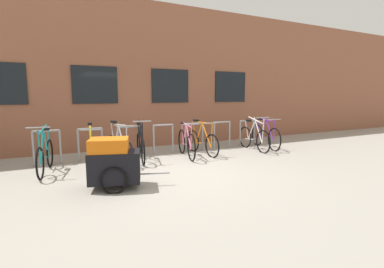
{
  "coord_description": "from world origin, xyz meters",
  "views": [
    {
      "loc": [
        -2.44,
        -5.72,
        1.7
      ],
      "look_at": [
        1.21,
        1.6,
        0.57
      ],
      "focal_mm": 26.58,
      "sensor_mm": 36.0,
      "label": 1
    }
  ],
  "objects_px": {
    "bicycle_orange": "(202,141)",
    "bicycle_teal": "(45,155)",
    "bicycle_black": "(141,146)",
    "bicycle_yellow": "(91,151)",
    "bicycle_silver": "(119,149)",
    "bike_trailer": "(114,162)",
    "bicycle_pink": "(186,143)",
    "bicycle_white": "(254,138)",
    "bicycle_purple": "(265,136)"
  },
  "relations": [
    {
      "from": "bicycle_yellow",
      "to": "bike_trailer",
      "type": "distance_m",
      "value": 1.85
    },
    {
      "from": "bicycle_black",
      "to": "bicycle_pink",
      "type": "relative_size",
      "value": 0.95
    },
    {
      "from": "bicycle_black",
      "to": "bicycle_silver",
      "type": "relative_size",
      "value": 1.03
    },
    {
      "from": "bicycle_teal",
      "to": "bicycle_pink",
      "type": "height_order",
      "value": "bicycle_teal"
    },
    {
      "from": "bicycle_orange",
      "to": "bicycle_yellow",
      "type": "height_order",
      "value": "bicycle_yellow"
    },
    {
      "from": "bicycle_white",
      "to": "bicycle_black",
      "type": "distance_m",
      "value": 3.55
    },
    {
      "from": "bicycle_teal",
      "to": "bicycle_yellow",
      "type": "bearing_deg",
      "value": 5.33
    },
    {
      "from": "bicycle_black",
      "to": "bike_trailer",
      "type": "relative_size",
      "value": 1.12
    },
    {
      "from": "bicycle_silver",
      "to": "bicycle_orange",
      "type": "bearing_deg",
      "value": 2.19
    },
    {
      "from": "bicycle_teal",
      "to": "bike_trailer",
      "type": "xyz_separation_m",
      "value": [
        1.14,
        -1.75,
        0.1
      ]
    },
    {
      "from": "bike_trailer",
      "to": "bicycle_black",
      "type": "bearing_deg",
      "value": 61.14
    },
    {
      "from": "bicycle_orange",
      "to": "bicycle_pink",
      "type": "distance_m",
      "value": 0.57
    },
    {
      "from": "bicycle_black",
      "to": "bicycle_yellow",
      "type": "bearing_deg",
      "value": -174.97
    },
    {
      "from": "bicycle_black",
      "to": "bicycle_orange",
      "type": "height_order",
      "value": "bicycle_black"
    },
    {
      "from": "bicycle_white",
      "to": "bicycle_black",
      "type": "height_order",
      "value": "bicycle_black"
    },
    {
      "from": "bicycle_white",
      "to": "bicycle_teal",
      "type": "height_order",
      "value": "bicycle_teal"
    },
    {
      "from": "bicycle_black",
      "to": "bicycle_purple",
      "type": "xyz_separation_m",
      "value": [
        4.12,
        -0.06,
        0.01
      ]
    },
    {
      "from": "bicycle_white",
      "to": "bicycle_teal",
      "type": "xyz_separation_m",
      "value": [
        -5.75,
        0.0,
        -0.0
      ]
    },
    {
      "from": "bicycle_teal",
      "to": "bicycle_yellow",
      "type": "distance_m",
      "value": 0.98
    },
    {
      "from": "bicycle_white",
      "to": "bicycle_black",
      "type": "xyz_separation_m",
      "value": [
        -3.54,
        0.2,
        -0.0
      ]
    },
    {
      "from": "bicycle_silver",
      "to": "bicycle_orange",
      "type": "distance_m",
      "value": 2.4
    },
    {
      "from": "bicycle_orange",
      "to": "bicycle_teal",
      "type": "bearing_deg",
      "value": -177.38
    },
    {
      "from": "bicycle_white",
      "to": "bicycle_purple",
      "type": "height_order",
      "value": "bicycle_white"
    },
    {
      "from": "bicycle_black",
      "to": "bicycle_yellow",
      "type": "distance_m",
      "value": 1.24
    },
    {
      "from": "bicycle_teal",
      "to": "bicycle_pink",
      "type": "xyz_separation_m",
      "value": [
        3.47,
        0.06,
        0.01
      ]
    },
    {
      "from": "bicycle_silver",
      "to": "bicycle_yellow",
      "type": "bearing_deg",
      "value": -179.83
    },
    {
      "from": "bicycle_teal",
      "to": "bicycle_purple",
      "type": "distance_m",
      "value": 6.33
    },
    {
      "from": "bicycle_purple",
      "to": "bike_trailer",
      "type": "distance_m",
      "value": 5.52
    },
    {
      "from": "bicycle_white",
      "to": "bicycle_black",
      "type": "relative_size",
      "value": 1.02
    },
    {
      "from": "bike_trailer",
      "to": "bicycle_pink",
      "type": "bearing_deg",
      "value": 37.87
    },
    {
      "from": "bicycle_orange",
      "to": "bicycle_purple",
      "type": "height_order",
      "value": "bicycle_orange"
    },
    {
      "from": "bicycle_white",
      "to": "bicycle_teal",
      "type": "relative_size",
      "value": 0.97
    },
    {
      "from": "bicycle_pink",
      "to": "bike_trailer",
      "type": "bearing_deg",
      "value": -142.13
    },
    {
      "from": "bicycle_white",
      "to": "bicycle_silver",
      "type": "distance_m",
      "value": 4.12
    },
    {
      "from": "bicycle_silver",
      "to": "bicycle_purple",
      "type": "relative_size",
      "value": 0.91
    },
    {
      "from": "bicycle_purple",
      "to": "bicycle_pink",
      "type": "distance_m",
      "value": 2.86
    },
    {
      "from": "bicycle_black",
      "to": "bicycle_yellow",
      "type": "relative_size",
      "value": 0.98
    },
    {
      "from": "bicycle_white",
      "to": "bicycle_silver",
      "type": "bearing_deg",
      "value": 178.69
    },
    {
      "from": "bicycle_black",
      "to": "bicycle_purple",
      "type": "distance_m",
      "value": 4.12
    },
    {
      "from": "bicycle_black",
      "to": "bicycle_pink",
      "type": "xyz_separation_m",
      "value": [
        1.26,
        -0.14,
        0.01
      ]
    },
    {
      "from": "bicycle_purple",
      "to": "bicycle_yellow",
      "type": "distance_m",
      "value": 5.36
    },
    {
      "from": "bicycle_purple",
      "to": "bicycle_pink",
      "type": "relative_size",
      "value": 1.02
    },
    {
      "from": "bicycle_silver",
      "to": "bicycle_teal",
      "type": "height_order",
      "value": "bicycle_teal"
    },
    {
      "from": "bicycle_teal",
      "to": "bicycle_yellow",
      "type": "xyz_separation_m",
      "value": [
        0.98,
        0.09,
        -0.01
      ]
    },
    {
      "from": "bicycle_white",
      "to": "bicycle_teal",
      "type": "bearing_deg",
      "value": 179.99
    },
    {
      "from": "bicycle_white",
      "to": "bicycle_silver",
      "type": "relative_size",
      "value": 1.05
    },
    {
      "from": "bicycle_orange",
      "to": "bike_trailer",
      "type": "bearing_deg",
      "value": -146.22
    },
    {
      "from": "bicycle_white",
      "to": "bicycle_yellow",
      "type": "bearing_deg",
      "value": 178.89
    },
    {
      "from": "bicycle_black",
      "to": "bicycle_teal",
      "type": "xyz_separation_m",
      "value": [
        -2.21,
        -0.2,
        0.0
      ]
    },
    {
      "from": "bicycle_orange",
      "to": "bicycle_yellow",
      "type": "xyz_separation_m",
      "value": [
        -3.05,
        -0.09,
        0.0
      ]
    }
  ]
}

